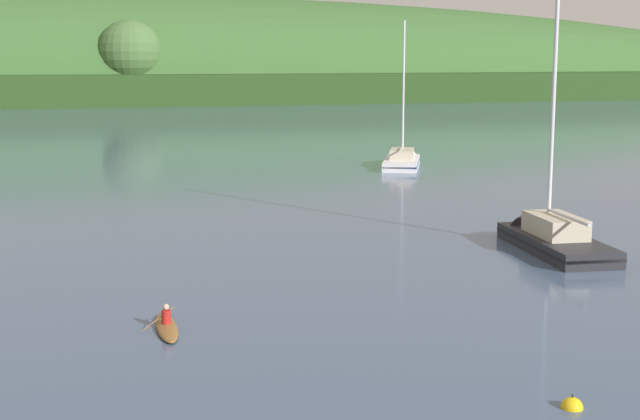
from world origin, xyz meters
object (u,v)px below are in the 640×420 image
(sailboat_midwater_white, at_px, (402,163))
(canoe_with_paddler, at_px, (166,326))
(sailboat_near_mooring, at_px, (547,242))
(mooring_buoy_foreground, at_px, (572,408))

(sailboat_midwater_white, height_order, canoe_with_paddler, sailboat_midwater_white)
(sailboat_near_mooring, distance_m, mooring_buoy_foreground, 21.27)
(sailboat_midwater_white, distance_m, mooring_buoy_foreground, 54.85)
(sailboat_near_mooring, xyz_separation_m, mooring_buoy_foreground, (-8.40, -19.54, -0.26))
(mooring_buoy_foreground, bearing_deg, sailboat_midwater_white, 78.49)
(sailboat_midwater_white, bearing_deg, sailboat_near_mooring, -164.99)
(canoe_with_paddler, bearing_deg, mooring_buoy_foreground, -135.43)
(sailboat_near_mooring, height_order, canoe_with_paddler, sailboat_near_mooring)
(sailboat_midwater_white, height_order, mooring_buoy_foreground, sailboat_midwater_white)
(sailboat_near_mooring, relative_size, mooring_buoy_foreground, 22.06)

